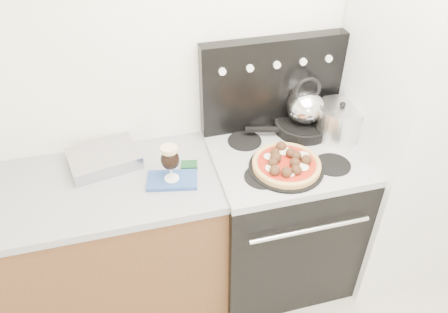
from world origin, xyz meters
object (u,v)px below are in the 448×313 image
object	(u,v)px
beer_glass	(170,163)
pizza_pan	(286,168)
fridge	(412,131)
base_cabinet	(83,255)
oven_mitt	(172,180)
stove_body	(279,218)
skillet	(303,126)
tea_kettle	(306,104)
pizza	(287,163)
stock_pot	(339,122)

from	to	relation	value
beer_glass	pizza_pan	xyz separation A→B (m)	(0.55, -0.07, -0.09)
fridge	base_cabinet	bearing A→B (deg)	178.41
fridge	oven_mitt	bearing A→B (deg)	-178.85
stove_body	skillet	bearing A→B (deg)	47.77
stove_body	tea_kettle	bearing A→B (deg)	47.77
base_cabinet	skillet	world-z (taller)	skillet
pizza	stock_pot	distance (m)	0.41
stock_pot	stove_body	bearing A→B (deg)	-167.06
fridge	skillet	distance (m)	0.58
oven_mitt	skillet	xyz separation A→B (m)	(0.76, 0.22, 0.04)
oven_mitt	pizza	distance (m)	0.56
base_cabinet	tea_kettle	xyz separation A→B (m)	(1.26, 0.15, 0.65)
stove_body	beer_glass	world-z (taller)	beer_glass
stove_body	beer_glass	distance (m)	0.83
fridge	pizza	bearing A→B (deg)	-172.90
stove_body	beer_glass	size ratio (longest dim) A/B	4.64
skillet	stock_pot	world-z (taller)	stock_pot
fridge	oven_mitt	xyz separation A→B (m)	(-1.30, -0.03, -0.04)
stove_body	stock_pot	size ratio (longest dim) A/B	3.71
fridge	pizza	size ratio (longest dim) A/B	5.74
beer_glass	fridge	bearing A→B (deg)	1.15
stock_pot	pizza	bearing A→B (deg)	-152.38
pizza_pan	fridge	bearing A→B (deg)	7.10
oven_mitt	fridge	bearing A→B (deg)	1.15
oven_mitt	beer_glass	size ratio (longest dim) A/B	1.24
base_cabinet	fridge	xyz separation A→B (m)	(1.80, -0.05, 0.52)
stove_body	base_cabinet	bearing A→B (deg)	178.70
base_cabinet	stove_body	world-z (taller)	stove_body
stove_body	pizza_pan	xyz separation A→B (m)	(-0.05, -0.12, 0.49)
oven_mitt	skillet	distance (m)	0.79
pizza_pan	skillet	xyz separation A→B (m)	(0.21, 0.29, 0.02)
skillet	base_cabinet	bearing A→B (deg)	-173.38
tea_kettle	stove_body	bearing A→B (deg)	-126.21
beer_glass	pizza	xyz separation A→B (m)	(0.55, -0.07, -0.06)
oven_mitt	stock_pot	distance (m)	0.93
oven_mitt	pizza	size ratio (longest dim) A/B	0.71
tea_kettle	stock_pot	size ratio (longest dim) A/B	0.93
base_cabinet	stove_body	distance (m)	1.11
fridge	pizza_pan	distance (m)	0.76
beer_glass	tea_kettle	distance (m)	0.79
fridge	pizza_pan	xyz separation A→B (m)	(-0.75, -0.09, -0.02)
stove_body	pizza	size ratio (longest dim) A/B	2.66
beer_glass	pizza	size ratio (longest dim) A/B	0.57
oven_mitt	beer_glass	xyz separation A→B (m)	(0.00, 0.00, 0.10)
fridge	stock_pot	distance (m)	0.40
base_cabinet	beer_glass	xyz separation A→B (m)	(0.50, -0.08, 0.58)
tea_kettle	pizza_pan	bearing A→B (deg)	-119.42
stove_body	tea_kettle	distance (m)	0.68
beer_glass	oven_mitt	bearing A→B (deg)	0.00
skillet	beer_glass	bearing A→B (deg)	-163.61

